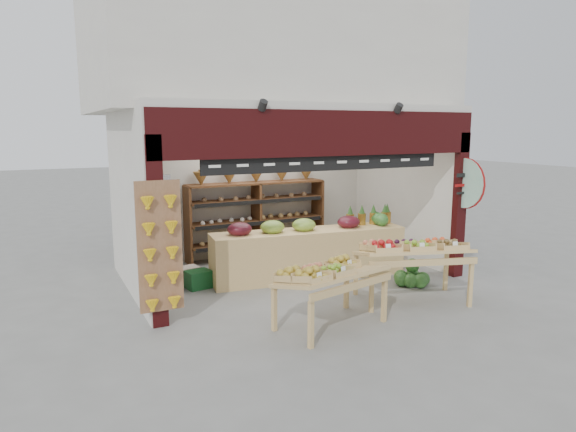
% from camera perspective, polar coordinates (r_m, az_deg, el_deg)
% --- Properties ---
extents(ground, '(60.00, 60.00, 0.00)m').
position_cam_1_polar(ground, '(9.39, 1.26, -7.15)').
color(ground, slate).
rests_on(ground, ground).
extents(shop_structure, '(6.36, 5.12, 5.40)m').
position_cam_1_polar(shop_structure, '(10.50, -2.93, 16.26)').
color(shop_structure, beige).
rests_on(shop_structure, ground).
extents(banana_board, '(0.60, 0.15, 1.80)m').
position_cam_1_polar(banana_board, '(7.11, -13.99, -3.66)').
color(banana_board, '#916142').
rests_on(banana_board, ground).
extents(gift_sign, '(0.04, 0.93, 0.92)m').
position_cam_1_polar(gift_sign, '(9.76, 19.02, 3.47)').
color(gift_sign, '#A5CFB4').
rests_on(gift_sign, ground).
extents(back_shelving, '(3.03, 0.50, 1.87)m').
position_cam_1_polar(back_shelving, '(10.86, -3.53, 1.42)').
color(back_shelving, brown).
rests_on(back_shelving, ground).
extents(refrigerator, '(0.93, 0.93, 1.89)m').
position_cam_1_polar(refrigerator, '(9.91, -15.63, -0.99)').
color(refrigerator, silver).
rests_on(refrigerator, ground).
extents(cardboard_stack, '(1.03, 0.77, 0.68)m').
position_cam_1_polar(cardboard_stack, '(9.01, -12.03, -6.46)').
color(cardboard_stack, beige).
rests_on(cardboard_stack, ground).
extents(mid_counter, '(3.64, 1.15, 1.12)m').
position_cam_1_polar(mid_counter, '(9.43, 2.27, -3.99)').
color(mid_counter, tan).
rests_on(mid_counter, ground).
extents(display_table_left, '(1.68, 1.18, 0.98)m').
position_cam_1_polar(display_table_left, '(7.05, 4.05, -6.52)').
color(display_table_left, tan).
rests_on(display_table_left, ground).
extents(display_table_right, '(1.90, 1.42, 1.07)m').
position_cam_1_polar(display_table_right, '(8.34, 13.66, -3.58)').
color(display_table_right, tan).
rests_on(display_table_right, ground).
extents(watermelon_pile, '(0.61, 0.61, 0.48)m').
position_cam_1_polar(watermelon_pile, '(9.30, 13.56, -6.58)').
color(watermelon_pile, '#174719').
rests_on(watermelon_pile, ground).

